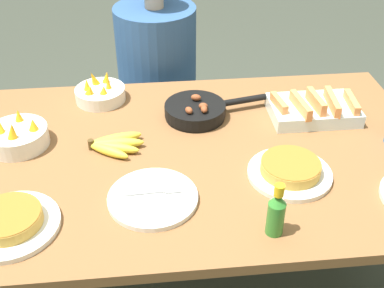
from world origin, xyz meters
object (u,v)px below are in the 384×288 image
object	(u,v)px
frittata_plate_center	(9,222)
hot_sauce_bottle	(276,212)
melon_tray	(314,109)
banana_bunch	(114,145)
fruit_bowl_mango	(100,93)
person_figure	(159,105)
frittata_plate_side	(290,170)
fruit_bowl_citrus	(18,136)
skillet	(197,110)
empty_plate_near_front	(153,198)

from	to	relation	value
frittata_plate_center	hot_sauce_bottle	xyz separation A→B (m)	(0.71, -0.09, 0.05)
melon_tray	frittata_plate_center	bearing A→B (deg)	-154.55
banana_bunch	fruit_bowl_mango	world-z (taller)	fruit_bowl_mango
banana_bunch	fruit_bowl_mango	distance (m)	0.34
person_figure	frittata_plate_side	bearing A→B (deg)	-67.55
fruit_bowl_mango	fruit_bowl_citrus	distance (m)	0.38
skillet	fruit_bowl_mango	world-z (taller)	fruit_bowl_mango
skillet	fruit_bowl_mango	xyz separation A→B (m)	(-0.36, 0.16, 0.00)
melon_tray	skillet	xyz separation A→B (m)	(-0.42, 0.04, -0.00)
melon_tray	fruit_bowl_mango	xyz separation A→B (m)	(-0.78, 0.20, -0.00)
empty_plate_near_front	fruit_bowl_mango	world-z (taller)	fruit_bowl_mango
melon_tray	person_figure	world-z (taller)	person_figure
empty_plate_near_front	person_figure	bearing A→B (deg)	87.01
frittata_plate_center	empty_plate_near_front	distance (m)	0.39
fruit_bowl_mango	hot_sauce_bottle	distance (m)	0.91
melon_tray	fruit_bowl_mango	world-z (taller)	fruit_bowl_mango
banana_bunch	fruit_bowl_mango	xyz separation A→B (m)	(-0.06, 0.33, 0.01)
frittata_plate_side	frittata_plate_center	bearing A→B (deg)	-170.10
hot_sauce_bottle	empty_plate_near_front	bearing A→B (deg)	153.33
fruit_bowl_citrus	melon_tray	bearing A→B (deg)	4.12
banana_bunch	fruit_bowl_mango	bearing A→B (deg)	100.31
frittata_plate_center	person_figure	bearing A→B (deg)	67.22
banana_bunch	empty_plate_near_front	xyz separation A→B (m)	(0.12, -0.27, -0.01)
fruit_bowl_citrus	person_figure	size ratio (longest dim) A/B	0.17
melon_tray	fruit_bowl_citrus	distance (m)	1.04
frittata_plate_center	fruit_bowl_mango	size ratio (longest dim) A/B	1.40
skillet	frittata_plate_side	world-z (taller)	skillet
empty_plate_near_front	melon_tray	bearing A→B (deg)	33.57
fruit_bowl_citrus	hot_sauce_bottle	distance (m)	0.90
frittata_plate_side	fruit_bowl_mango	world-z (taller)	fruit_bowl_mango
fruit_bowl_citrus	fruit_bowl_mango	bearing A→B (deg)	47.17
empty_plate_near_front	fruit_bowl_mango	distance (m)	0.63
melon_tray	frittata_plate_side	world-z (taller)	melon_tray
skillet	frittata_plate_center	world-z (taller)	skillet
skillet	frittata_plate_side	size ratio (longest dim) A/B	1.49
frittata_plate_center	fruit_bowl_citrus	bearing A→B (deg)	97.23
empty_plate_near_front	person_figure	world-z (taller)	person_figure
empty_plate_near_front	hot_sauce_bottle	xyz separation A→B (m)	(0.32, -0.16, 0.06)
empty_plate_near_front	fruit_bowl_citrus	world-z (taller)	fruit_bowl_citrus
fruit_bowl_mango	melon_tray	bearing A→B (deg)	-14.52
frittata_plate_side	empty_plate_near_front	distance (m)	0.43
frittata_plate_side	person_figure	distance (m)	1.02
melon_tray	frittata_plate_side	size ratio (longest dim) A/B	1.20
frittata_plate_center	fruit_bowl_citrus	size ratio (longest dim) A/B	1.32
empty_plate_near_front	fruit_bowl_citrus	bearing A→B (deg)	143.54
empty_plate_near_front	person_figure	size ratio (longest dim) A/B	0.22
melon_tray	fruit_bowl_citrus	bearing A→B (deg)	-175.88
empty_plate_near_front	hot_sauce_bottle	bearing A→B (deg)	-26.67
frittata_plate_side	hot_sauce_bottle	size ratio (longest dim) A/B	1.59
melon_tray	frittata_plate_center	world-z (taller)	melon_tray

